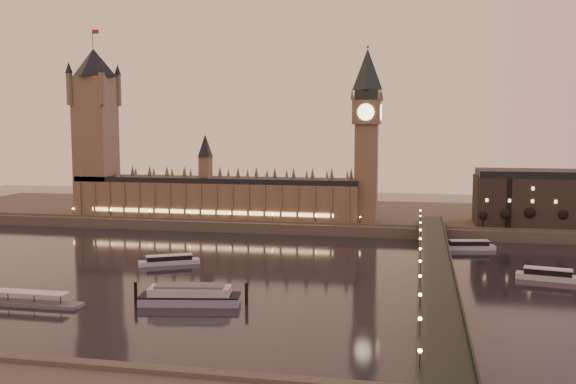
# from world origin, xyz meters

# --- Properties ---
(ground) EXTENTS (700.00, 700.00, 0.00)m
(ground) POSITION_xyz_m (0.00, 0.00, 0.00)
(ground) COLOR black
(ground) RESTS_ON ground
(far_embankment) EXTENTS (560.00, 130.00, 6.00)m
(far_embankment) POSITION_xyz_m (30.00, 165.00, 3.00)
(far_embankment) COLOR #423D35
(far_embankment) RESTS_ON ground
(palace_of_westminster) EXTENTS (180.00, 26.62, 52.00)m
(palace_of_westminster) POSITION_xyz_m (-40.12, 120.99, 21.71)
(palace_of_westminster) COLOR brown
(palace_of_westminster) RESTS_ON ground
(victoria_tower) EXTENTS (31.68, 31.68, 118.00)m
(victoria_tower) POSITION_xyz_m (-120.00, 121.00, 65.79)
(victoria_tower) COLOR brown
(victoria_tower) RESTS_ON ground
(big_ben) EXTENTS (17.68, 17.68, 104.00)m
(big_ben) POSITION_xyz_m (53.99, 120.99, 63.95)
(big_ben) COLOR brown
(big_ben) RESTS_ON ground
(westminster_bridge) EXTENTS (13.20, 260.00, 15.30)m
(westminster_bridge) POSITION_xyz_m (91.61, 0.00, 5.52)
(westminster_bridge) COLOR black
(westminster_bridge) RESTS_ON ground
(bare_tree_0) EXTENTS (5.17, 5.17, 10.51)m
(bare_tree_0) POSITION_xyz_m (118.80, 109.00, 13.82)
(bare_tree_0) COLOR black
(bare_tree_0) RESTS_ON ground
(bare_tree_1) EXTENTS (5.17, 5.17, 10.51)m
(bare_tree_1) POSITION_xyz_m (132.65, 109.00, 13.82)
(bare_tree_1) COLOR black
(bare_tree_1) RESTS_ON ground
(bare_tree_2) EXTENTS (5.17, 5.17, 10.51)m
(bare_tree_2) POSITION_xyz_m (146.50, 109.00, 13.82)
(bare_tree_2) COLOR black
(bare_tree_2) RESTS_ON ground
(bare_tree_3) EXTENTS (5.17, 5.17, 10.51)m
(bare_tree_3) POSITION_xyz_m (160.34, 109.00, 13.82)
(bare_tree_3) COLOR black
(bare_tree_3) RESTS_ON ground
(cruise_boat_a) EXTENTS (26.88, 18.24, 4.38)m
(cruise_boat_a) POSITION_xyz_m (-26.32, 11.54, 1.93)
(cruise_boat_a) COLOR silver
(cruise_boat_a) RESTS_ON ground
(cruise_boat_b) EXTENTS (26.96, 11.87, 4.83)m
(cruise_boat_b) POSITION_xyz_m (110.60, 76.09, 2.13)
(cruise_boat_b) COLOR silver
(cruise_boat_b) RESTS_ON ground
(cruise_boat_c) EXTENTS (25.54, 11.58, 4.94)m
(cruise_boat_c) POSITION_xyz_m (137.54, 14.81, 2.18)
(cruise_boat_c) COLOR silver
(cruise_boat_c) RESTS_ON ground
(moored_barge) EXTENTS (40.31, 15.99, 7.50)m
(moored_barge) POSITION_xyz_m (6.09, -48.85, 3.17)
(moored_barge) COLOR #868EAA
(moored_barge) RESTS_ON ground
(pontoon_pier) EXTENTS (43.27, 7.21, 11.54)m
(pontoon_pier) POSITION_xyz_m (-51.59, -61.54, 1.24)
(pontoon_pier) COLOR #595B5E
(pontoon_pier) RESTS_ON ground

